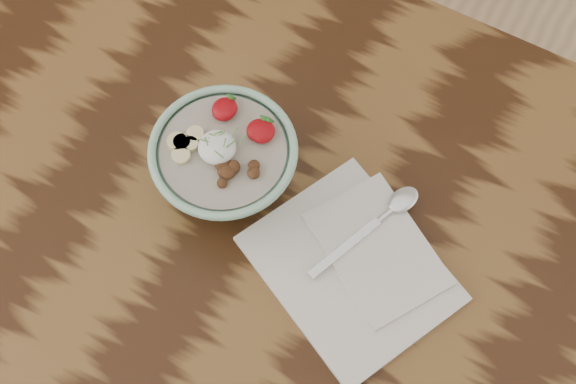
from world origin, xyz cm
name	(u,v)px	position (x,y,z in cm)	size (l,w,h in cm)	color
table	(231,246)	(0.00, 0.00, 65.70)	(160.00, 90.00, 75.00)	#311A0C
breakfast_bowl	(225,164)	(-2.48, 4.77, 81.21)	(18.35, 18.35, 12.08)	#93C5A9
napkin	(356,264)	(17.51, 2.67, 75.62)	(30.08, 27.88, 1.48)	silver
spoon	(389,212)	(18.07, 10.63, 76.88)	(8.51, 17.71, 0.95)	silver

